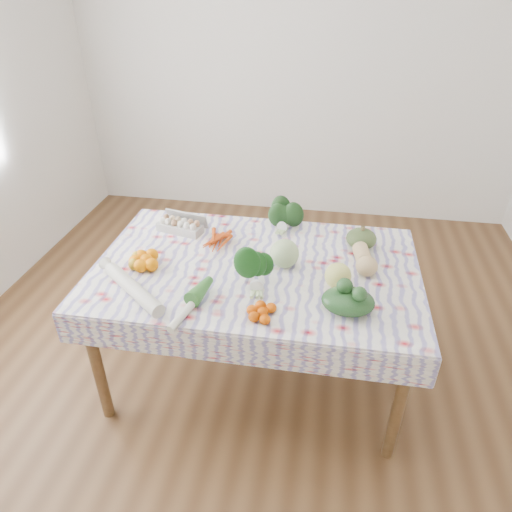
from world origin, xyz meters
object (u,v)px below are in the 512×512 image
at_px(dining_table, 256,279).
at_px(egg_carton, 180,226).
at_px(butternut_squash, 364,258).
at_px(grapefruit, 338,276).
at_px(cabbage, 284,254).
at_px(kabocha_squash, 361,238).

xyz_separation_m(dining_table, egg_carton, (-0.50, 0.28, 0.12)).
relative_size(egg_carton, butternut_squash, 1.12).
bearing_deg(grapefruit, butternut_squash, 56.17).
bearing_deg(egg_carton, cabbage, -8.64).
height_order(kabocha_squash, cabbage, cabbage).
relative_size(egg_carton, grapefruit, 2.09).
distance_m(dining_table, grapefruit, 0.46).
relative_size(dining_table, kabocha_squash, 9.75).
height_order(egg_carton, butternut_squash, butternut_squash).
bearing_deg(butternut_squash, egg_carton, 160.15).
relative_size(kabocha_squash, cabbage, 1.10).
distance_m(egg_carton, cabbage, 0.69).
height_order(dining_table, cabbage, cabbage).
bearing_deg(butternut_squash, dining_table, 179.31).
xyz_separation_m(kabocha_squash, cabbage, (-0.39, -0.26, 0.02)).
relative_size(dining_table, cabbage, 10.74).
bearing_deg(kabocha_squash, grapefruit, -106.80).
height_order(cabbage, butternut_squash, cabbage).
bearing_deg(cabbage, butternut_squash, 7.80).
bearing_deg(egg_carton, dining_table, -16.07).
relative_size(dining_table, egg_carton, 6.02).
relative_size(dining_table, butternut_squash, 6.77).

